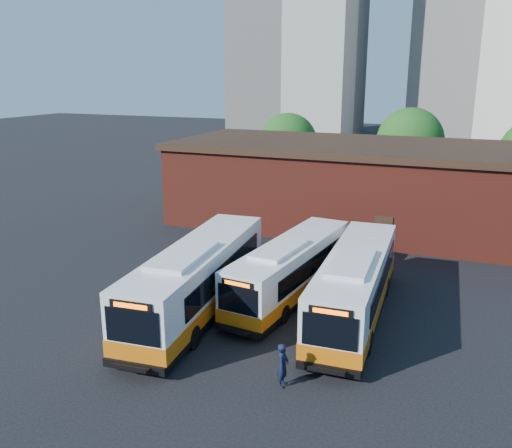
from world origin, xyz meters
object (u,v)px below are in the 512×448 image
at_px(bus_east, 355,287).
at_px(transit_worker, 283,365).
at_px(bus_mideast, 291,271).
at_px(bus_midwest, 198,281).

distance_m(bus_east, transit_worker, 7.20).
bearing_deg(transit_worker, bus_mideast, 13.50).
xyz_separation_m(bus_mideast, transit_worker, (2.53, -8.31, -0.55)).
xyz_separation_m(bus_midwest, bus_mideast, (3.61, 3.62, -0.21)).
bearing_deg(bus_midwest, bus_east, 12.82).
bearing_deg(bus_mideast, transit_worker, -66.87).
height_order(bus_mideast, bus_east, bus_east).
height_order(bus_midwest, bus_mideast, bus_midwest).
bearing_deg(bus_mideast, bus_midwest, -128.76).
relative_size(bus_east, transit_worker, 7.19).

